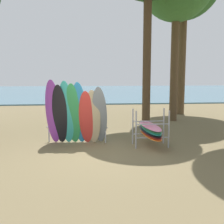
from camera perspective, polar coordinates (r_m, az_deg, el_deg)
The scene contains 4 objects.
ground_plane at distance 8.53m, azimuth -2.64°, elevation -8.64°, with size 80.00×80.00×0.00m, color brown.
lake_water at distance 40.11m, azimuth -5.19°, elevation 4.32°, with size 80.00×36.00×0.10m, color #477084.
leaning_board_pile at distance 9.52m, azimuth -7.52°, elevation -0.56°, with size 2.20×0.99×2.26m.
board_storage_rack at distance 9.41m, azimuth 7.93°, elevation -3.70°, with size 1.15×2.12×1.25m.
Camera 1 is at (-0.44, -8.18, 2.40)m, focal length 44.00 mm.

